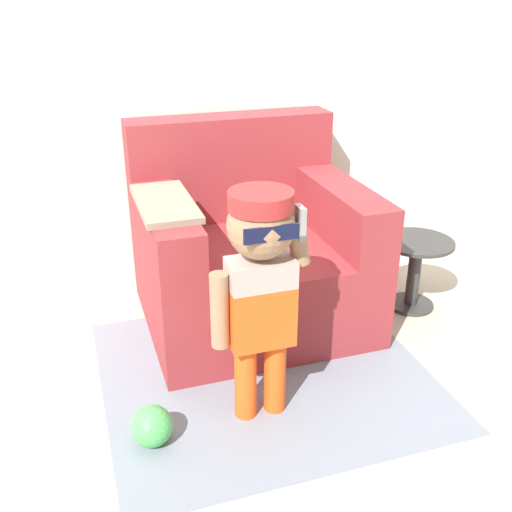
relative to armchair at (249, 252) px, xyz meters
name	(u,v)px	position (x,y,z in m)	size (l,w,h in m)	color
ground_plane	(283,329)	(0.12, -0.22, -0.37)	(10.00, 10.00, 0.00)	#BCB29E
wall_back	(239,55)	(0.12, 0.52, 0.93)	(10.00, 0.05, 2.60)	silver
armchair	(249,252)	(0.00, 0.00, 0.00)	(1.13, 1.01, 1.02)	maroon
person_child	(260,273)	(-0.21, -0.81, 0.29)	(0.40, 0.30, 0.98)	#E05119
side_table	(415,267)	(0.89, -0.21, -0.12)	(0.39, 0.39, 0.40)	#333333
rug	(264,373)	(-0.10, -0.56, -0.36)	(1.47, 1.35, 0.01)	gray
toy_ball	(152,426)	(-0.67, -0.86, -0.28)	(0.17, 0.17, 0.17)	#4CB256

